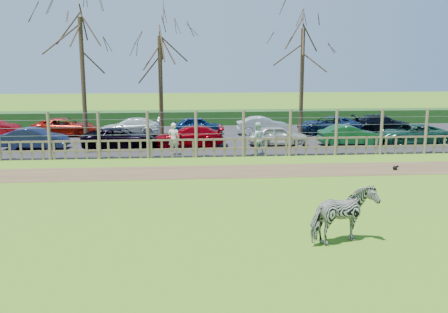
{
  "coord_description": "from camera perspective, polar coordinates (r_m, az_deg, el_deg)",
  "views": [
    {
      "loc": [
        -0.73,
        -17.83,
        5.07
      ],
      "look_at": [
        1.0,
        2.5,
        1.1
      ],
      "focal_mm": 40.0,
      "sensor_mm": 36.0,
      "label": 1
    }
  ],
  "objects": [
    {
      "name": "dirt_strip",
      "position": [
        22.91,
        -2.92,
        -1.78
      ],
      "size": [
        34.0,
        2.8,
        0.01
      ],
      "primitive_type": "cube",
      "color": "brown",
      "rests_on": "ground"
    },
    {
      "name": "fence",
      "position": [
        26.19,
        -3.2,
        1.62
      ],
      "size": [
        30.16,
        0.16,
        2.5
      ],
      "color": "brown",
      "rests_on": "ground"
    },
    {
      "name": "car_5",
      "position": [
        30.64,
        14.14,
        2.36
      ],
      "size": [
        3.66,
        1.31,
        1.2
      ],
      "primitive_type": "imported",
      "rotation": [
        0.0,
        0.0,
        1.58
      ],
      "color": "#13522A",
      "rests_on": "asphalt"
    },
    {
      "name": "car_12",
      "position": [
        35.25,
        11.85,
        3.56
      ],
      "size": [
        4.51,
        2.45,
        1.2
      ],
      "primitive_type": "imported",
      "rotation": [
        0.0,
        0.0,
        4.6
      ],
      "color": "#122648",
      "rests_on": "asphalt"
    },
    {
      "name": "car_3",
      "position": [
        29.44,
        -4.07,
        2.33
      ],
      "size": [
        4.18,
        1.79,
        1.2
      ],
      "primitive_type": "imported",
      "rotation": [
        0.0,
        0.0,
        4.69
      ],
      "color": "#85010A",
      "rests_on": "asphalt"
    },
    {
      "name": "car_9",
      "position": [
        34.01,
        -10.63,
        3.34
      ],
      "size": [
        4.15,
        1.72,
        1.2
      ],
      "primitive_type": "imported",
      "rotation": [
        0.0,
        0.0,
        4.72
      ],
      "color": "silver",
      "rests_on": "asphalt"
    },
    {
      "name": "ground",
      "position": [
        18.55,
        -2.43,
        -4.86
      ],
      "size": [
        120.0,
        120.0,
        0.0
      ],
      "primitive_type": "plane",
      "color": "#6FA72F",
      "rests_on": "ground"
    },
    {
      "name": "asphalt",
      "position": [
        32.73,
        -3.53,
        2.12
      ],
      "size": [
        44.0,
        13.0,
        0.04
      ],
      "primitive_type": "cube",
      "color": "#232326",
      "rests_on": "ground"
    },
    {
      "name": "car_4",
      "position": [
        29.83,
        6.21,
        2.41
      ],
      "size": [
        3.55,
        1.48,
        1.2
      ],
      "primitive_type": "imported",
      "rotation": [
        0.0,
        0.0,
        1.59
      ],
      "color": "beige",
      "rests_on": "asphalt"
    },
    {
      "name": "visitor_a",
      "position": [
        26.86,
        -5.76,
        2.03
      ],
      "size": [
        0.72,
        0.58,
        1.72
      ],
      "primitive_type": "imported",
      "rotation": [
        0.0,
        0.0,
        2.84
      ],
      "color": "beige",
      "rests_on": "asphalt"
    },
    {
      "name": "car_13",
      "position": [
        37.11,
        17.6,
        3.64
      ],
      "size": [
        4.26,
        2.01,
        1.2
      ],
      "primitive_type": "imported",
      "rotation": [
        0.0,
        0.0,
        1.49
      ],
      "color": "black",
      "rests_on": "asphalt"
    },
    {
      "name": "car_2",
      "position": [
        29.21,
        -11.81,
        2.05
      ],
      "size": [
        4.4,
        2.18,
        1.2
      ],
      "primitive_type": "imported",
      "rotation": [
        0.0,
        0.0,
        1.61
      ],
      "color": "black",
      "rests_on": "asphalt"
    },
    {
      "name": "crow",
      "position": [
        24.61,
        18.99,
        -1.22
      ],
      "size": [
        0.28,
        0.21,
        0.23
      ],
      "color": "black",
      "rests_on": "ground"
    },
    {
      "name": "tree_mid",
      "position": [
        31.35,
        -7.31,
        10.55
      ],
      "size": [
        4.8,
        4.8,
        6.83
      ],
      "color": "#3D2B1E",
      "rests_on": "ground"
    },
    {
      "name": "visitor_b",
      "position": [
        26.95,
        3.81,
        2.09
      ],
      "size": [
        0.92,
        0.77,
        1.72
      ],
      "primitive_type": "imported",
      "rotation": [
        0.0,
        0.0,
        3.29
      ],
      "color": "silver",
      "rests_on": "asphalt"
    },
    {
      "name": "tree_left",
      "position": [
        30.88,
        -15.97,
        11.61
      ],
      "size": [
        4.8,
        4.8,
        7.88
      ],
      "color": "#3D2B1E",
      "rests_on": "ground"
    },
    {
      "name": "car_8",
      "position": [
        35.11,
        -17.72,
        3.24
      ],
      "size": [
        4.33,
        2.01,
        1.2
      ],
      "primitive_type": "imported",
      "rotation": [
        0.0,
        0.0,
        1.57
      ],
      "color": "maroon",
      "rests_on": "asphalt"
    },
    {
      "name": "car_11",
      "position": [
        34.28,
        4.52,
        3.55
      ],
      "size": [
        3.65,
        1.28,
        1.2
      ],
      "primitive_type": "imported",
      "rotation": [
        0.0,
        0.0,
        1.57
      ],
      "color": "silver",
      "rests_on": "asphalt"
    },
    {
      "name": "tree_right",
      "position": [
        32.75,
        8.96,
        11.18
      ],
      "size": [
        4.8,
        4.8,
        7.35
      ],
      "color": "#3D2B1E",
      "rests_on": "ground"
    },
    {
      "name": "hedge",
      "position": [
        39.59,
        -3.79,
        4.43
      ],
      "size": [
        46.0,
        2.0,
        1.1
      ],
      "primitive_type": "cube",
      "color": "#1E4716",
      "rests_on": "ground"
    },
    {
      "name": "car_10",
      "position": [
        34.29,
        -3.02,
        3.57
      ],
      "size": [
        3.6,
        1.62,
        1.2
      ],
      "primitive_type": "imported",
      "rotation": [
        0.0,
        0.0,
        1.63
      ],
      "color": "#0A2353",
      "rests_on": "asphalt"
    },
    {
      "name": "car_6",
      "position": [
        32.27,
        20.68,
        2.41
      ],
      "size": [
        4.32,
        2.0,
        1.2
      ],
      "primitive_type": "imported",
      "rotation": [
        0.0,
        0.0,
        4.72
      ],
      "color": "#174836",
      "rests_on": "asphalt"
    },
    {
      "name": "car_1",
      "position": [
        30.51,
        -20.75,
        1.95
      ],
      "size": [
        3.74,
        1.6,
        1.2
      ],
      "primitive_type": "imported",
      "rotation": [
        0.0,
        0.0,
        1.48
      ],
      "color": "#171F40",
      "rests_on": "asphalt"
    },
    {
      "name": "zebra",
      "position": [
        14.33,
        13.5,
        -6.56
      ],
      "size": [
        2.13,
        1.58,
        1.64
      ],
      "primitive_type": "imported",
      "rotation": [
        0.0,
        0.0,
        1.98
      ],
      "color": "gray",
      "rests_on": "ground"
    }
  ]
}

